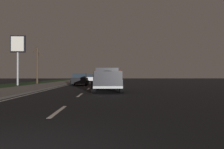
# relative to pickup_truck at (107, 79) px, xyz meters

# --- Properties ---
(ground) EXTENTS (144.00, 144.00, 0.00)m
(ground) POSITION_rel_pickup_truck_xyz_m (13.31, 1.75, -0.98)
(ground) COLOR black
(sidewalk_shoulder) EXTENTS (108.00, 4.00, 0.12)m
(sidewalk_shoulder) POSITION_rel_pickup_truck_xyz_m (13.31, 7.45, -0.92)
(sidewalk_shoulder) COLOR slate
(sidewalk_shoulder) RESTS_ON ground
(grass_verge) EXTENTS (108.00, 6.00, 0.01)m
(grass_verge) POSITION_rel_pickup_truck_xyz_m (13.31, 12.45, -0.98)
(grass_verge) COLOR #1E3819
(grass_verge) RESTS_ON ground
(lane_markings) EXTENTS (108.65, 3.54, 0.01)m
(lane_markings) POSITION_rel_pickup_truck_xyz_m (15.94, 4.26, -0.98)
(lane_markings) COLOR silver
(lane_markings) RESTS_ON ground
(pickup_truck) EXTENTS (5.45, 2.33, 1.87)m
(pickup_truck) POSITION_rel_pickup_truck_xyz_m (0.00, 0.00, 0.00)
(pickup_truck) COLOR #232328
(pickup_truck) RESTS_ON ground
(sedan_white) EXTENTS (4.41, 2.04, 1.54)m
(sedan_white) POSITION_rel_pickup_truck_xyz_m (25.57, 3.44, -0.20)
(sedan_white) COLOR silver
(sedan_white) RESTS_ON ground
(sedan_black) EXTENTS (4.45, 2.10, 1.54)m
(sedan_black) POSITION_rel_pickup_truck_xyz_m (10.23, 3.42, -0.20)
(sedan_black) COLOR black
(sedan_black) RESTS_ON ground
(gas_price_sign) EXTENTS (0.27, 1.90, 6.42)m
(gas_price_sign) POSITION_rel_pickup_truck_xyz_m (10.27, 11.37, 3.82)
(gas_price_sign) COLOR #99999E
(gas_price_sign) RESTS_ON ground
(bare_tree_far) EXTENTS (1.77, 2.09, 6.08)m
(bare_tree_far) POSITION_rel_pickup_truck_xyz_m (16.73, 11.00, 2.11)
(bare_tree_far) COLOR #423323
(bare_tree_far) RESTS_ON ground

